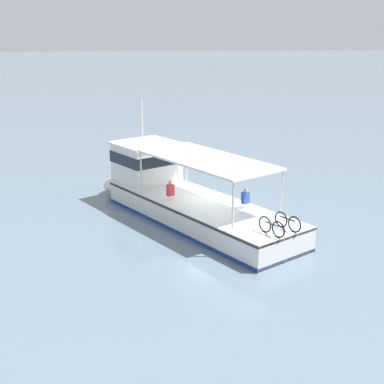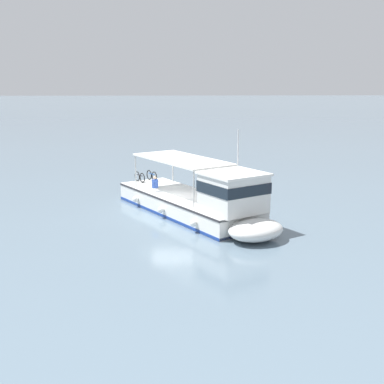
% 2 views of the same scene
% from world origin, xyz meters
% --- Properties ---
extents(ground_plane, '(400.00, 400.00, 0.00)m').
position_xyz_m(ground_plane, '(0.00, 0.00, 0.00)').
color(ground_plane, slate).
extents(ferry_main, '(12.42, 9.35, 5.32)m').
position_xyz_m(ferry_main, '(0.77, 1.58, 1.01)').
color(ferry_main, white).
rests_on(ferry_main, ground).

